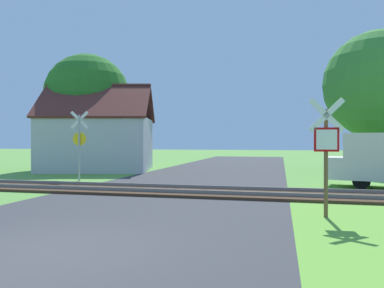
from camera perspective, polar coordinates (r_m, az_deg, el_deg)
ground_plane at (r=6.99m, az=-22.15°, el=-15.38°), size 160.00×160.00×0.00m
road_asphalt at (r=8.64m, az=-14.24°, el=-12.28°), size 8.36×80.00×0.01m
rail_track at (r=14.01m, az=-2.96°, el=-7.16°), size 60.00×2.60×0.22m
stop_sign_near at (r=9.87m, az=19.77°, el=-0.58°), size 0.88×0.16×2.99m
crossing_sign_far at (r=18.83m, az=-16.80°, el=0.58°), size 0.86×0.25×3.38m
house at (r=25.41m, az=-14.01°, el=0.35°), size 8.14×7.56×5.72m
tree_far at (r=27.70m, az=26.55°, el=8.10°), size 7.05×7.05×9.17m
tree_left at (r=27.68m, az=-15.65°, el=6.93°), size 5.98×5.98×8.06m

